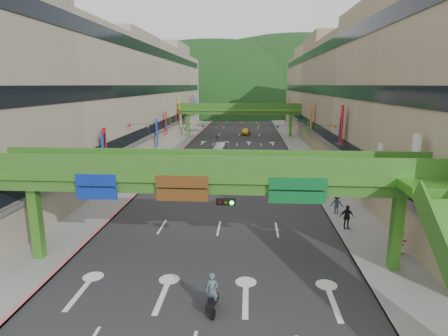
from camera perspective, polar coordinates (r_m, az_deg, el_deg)
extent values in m
plane|color=black|center=(18.96, -4.01, -22.71)|extent=(320.00, 320.00, 0.00)
cube|color=#28282B|center=(66.27, 1.88, 3.06)|extent=(18.00, 140.00, 0.02)
cube|color=gray|center=(67.54, -7.50, 3.19)|extent=(4.00, 140.00, 0.15)
cube|color=gray|center=(66.79, 11.37, 2.95)|extent=(4.00, 140.00, 0.15)
cube|color=#CC5959|center=(67.19, -5.91, 3.20)|extent=(0.20, 140.00, 0.18)
cube|color=gray|center=(66.57, 9.75, 3.00)|extent=(0.20, 140.00, 0.18)
cube|color=#9E937F|center=(68.71, -14.41, 10.97)|extent=(12.00, 95.00, 19.00)
cube|color=black|center=(67.41, -9.24, 6.66)|extent=(0.08, 90.25, 1.40)
cube|color=black|center=(67.08, -9.42, 11.76)|extent=(0.08, 90.25, 1.40)
cube|color=black|center=(67.28, -9.61, 16.88)|extent=(0.08, 90.25, 1.40)
cube|color=gray|center=(67.45, 18.59, 10.70)|extent=(12.00, 95.00, 19.00)
cube|color=black|center=(66.53, 13.20, 6.42)|extent=(0.08, 90.25, 1.40)
cube|color=black|center=(66.19, 13.46, 11.58)|extent=(0.08, 90.25, 1.40)
cube|color=black|center=(66.40, 13.73, 16.76)|extent=(0.08, 90.25, 1.40)
cube|color=#4C9E2D|center=(22.06, -2.12, -1.06)|extent=(28.00, 2.20, 0.50)
cube|color=#387223|center=(22.21, -2.11, -2.56)|extent=(28.00, 1.76, 0.70)
cube|color=#4C9E2D|center=(26.53, -26.64, -7.61)|extent=(0.60, 0.60, 4.80)
cube|color=#4C9E2D|center=(24.57, 24.74, -8.99)|extent=(0.60, 0.60, 4.80)
cube|color=#387223|center=(20.88, -2.43, 0.40)|extent=(28.00, 0.12, 1.10)
cube|color=#387223|center=(22.90, -1.86, 1.50)|extent=(28.00, 0.12, 1.10)
cube|color=navy|center=(22.81, -18.89, -2.84)|extent=(2.40, 0.12, 1.50)
cube|color=#593314|center=(21.39, -6.41, -3.23)|extent=(3.00, 0.12, 1.50)
cube|color=#0C5926|center=(21.23, 11.15, -3.52)|extent=(3.20, 0.12, 1.50)
cube|color=black|center=(21.14, 0.27, -5.18)|extent=(1.10, 0.28, 0.35)
cube|color=#4C9E2D|center=(80.52, 2.30, 8.86)|extent=(28.00, 2.20, 0.50)
cube|color=#387223|center=(80.56, 2.30, 8.43)|extent=(28.00, 1.76, 0.70)
cube|color=#4C9E2D|center=(81.86, -5.49, 6.52)|extent=(0.60, 0.60, 4.80)
cube|color=#4C9E2D|center=(81.25, 10.11, 6.33)|extent=(0.60, 0.60, 4.80)
cube|color=#387223|center=(79.44, 2.28, 9.38)|extent=(28.00, 0.12, 1.10)
cube|color=#387223|center=(81.51, 2.33, 9.46)|extent=(28.00, 0.12, 1.10)
ellipsoid|color=#1C4419|center=(176.51, -1.75, 9.00)|extent=(168.00, 140.00, 112.00)
ellipsoid|color=#1C4419|center=(196.94, 10.66, 9.16)|extent=(208.00, 176.00, 128.00)
cylinder|color=black|center=(45.63, 1.03, 6.59)|extent=(26.00, 0.03, 0.03)
cone|color=red|center=(47.93, -14.16, 6.20)|extent=(0.36, 0.36, 0.40)
cone|color=gold|center=(47.28, -11.52, 6.25)|extent=(0.36, 0.36, 0.40)
cone|color=#193FB2|center=(46.73, -8.82, 6.28)|extent=(0.36, 0.36, 0.40)
cone|color=silver|center=(46.28, -6.06, 6.30)|extent=(0.36, 0.36, 0.40)
cone|color=#198C33|center=(45.95, -3.25, 6.30)|extent=(0.36, 0.36, 0.40)
cone|color=orange|center=(45.72, -0.40, 6.29)|extent=(0.36, 0.36, 0.40)
cone|color=red|center=(45.61, 2.46, 6.27)|extent=(0.36, 0.36, 0.40)
cone|color=gold|center=(45.61, 5.34, 6.22)|extent=(0.36, 0.36, 0.40)
cone|color=#193FB2|center=(45.72, 8.20, 6.17)|extent=(0.36, 0.36, 0.40)
cone|color=silver|center=(45.95, 11.04, 6.09)|extent=(0.36, 0.36, 0.40)
cone|color=#198C33|center=(46.29, 13.85, 6.01)|extent=(0.36, 0.36, 0.40)
cone|color=orange|center=(46.73, 16.61, 5.91)|extent=(0.36, 0.36, 0.40)
cube|color=black|center=(19.42, -1.80, -19.79)|extent=(0.57, 1.34, 0.35)
cube|color=black|center=(19.29, -1.81, -19.16)|extent=(0.39, 0.59, 0.18)
cube|color=black|center=(19.63, -1.94, -17.70)|extent=(0.55, 0.15, 0.06)
cylinder|color=black|center=(20.05, -1.92, -19.68)|extent=(0.19, 0.51, 0.50)
cylinder|color=black|center=(19.13, -1.66, -21.43)|extent=(0.19, 0.51, 0.50)
imported|color=#475661|center=(19.08, -1.82, -18.12)|extent=(0.69, 0.51, 1.72)
cube|color=black|center=(40.96, -0.99, -2.14)|extent=(0.47, 1.33, 0.35)
cube|color=black|center=(40.89, -0.99, -1.80)|extent=(0.35, 0.58, 0.18)
cube|color=black|center=(41.36, -0.85, -1.28)|extent=(0.55, 0.11, 0.06)
cylinder|color=black|center=(41.56, -0.85, -2.35)|extent=(0.15, 0.51, 0.50)
cylinder|color=black|center=(40.51, -1.13, -2.74)|extent=(0.15, 0.51, 0.50)
imported|color=brown|center=(40.82, -0.99, -1.37)|extent=(0.80, 0.65, 1.53)
cube|color=#9E9EA7|center=(42.77, -5.79, -1.56)|extent=(0.49, 1.33, 0.35)
cube|color=#9E9EA7|center=(42.71, -5.80, -1.24)|extent=(0.36, 0.58, 0.18)
cube|color=#9E9EA7|center=(43.19, -5.76, -0.74)|extent=(0.55, 0.12, 0.06)
cylinder|color=black|center=(43.38, -5.74, -1.77)|extent=(0.16, 0.51, 0.50)
cylinder|color=black|center=(42.32, -5.82, -2.14)|extent=(0.16, 0.51, 0.50)
imported|color=#27303B|center=(42.64, -5.81, -0.83)|extent=(0.93, 0.47, 1.52)
cube|color=maroon|center=(68.23, -1.07, 3.80)|extent=(0.60, 1.34, 0.35)
cube|color=maroon|center=(68.19, -1.07, 4.01)|extent=(0.40, 0.60, 0.18)
cube|color=maroon|center=(68.70, -1.12, 4.28)|extent=(0.55, 0.17, 0.06)
cylinder|color=black|center=(68.82, -1.12, 3.62)|extent=(0.20, 0.51, 0.50)
cylinder|color=black|center=(67.74, -1.02, 3.48)|extent=(0.20, 0.51, 0.50)
imported|color=#44434A|center=(68.14, -1.07, 4.31)|extent=(0.88, 0.66, 1.62)
cube|color=black|center=(42.58, 11.24, -1.81)|extent=(1.33, 0.52, 0.35)
cube|color=black|center=(42.52, 11.26, -1.48)|extent=(0.58, 0.37, 0.18)
cube|color=black|center=(42.61, 11.99, -1.14)|extent=(0.13, 0.55, 0.06)
cylinder|color=black|center=(42.80, 11.94, -2.18)|extent=(0.51, 0.16, 0.50)
cylinder|color=black|center=(42.52, 10.51, -2.22)|extent=(0.51, 0.16, 0.50)
cube|color=black|center=(44.70, 10.90, -1.11)|extent=(1.33, 0.52, 0.35)
cube|color=black|center=(44.64, 10.91, -0.80)|extent=(0.58, 0.37, 0.18)
cube|color=black|center=(44.73, 11.60, -0.48)|extent=(0.13, 0.55, 0.06)
cylinder|color=black|center=(44.91, 11.56, -1.47)|extent=(0.51, 0.16, 0.50)
cylinder|color=black|center=(44.64, 10.20, -1.50)|extent=(0.51, 0.16, 0.50)
cube|color=black|center=(46.83, 10.58, -0.48)|extent=(1.33, 0.52, 0.35)
cube|color=black|center=(46.77, 10.59, -0.18)|extent=(0.58, 0.37, 0.18)
cube|color=black|center=(46.85, 11.26, 0.13)|extent=(0.13, 0.55, 0.06)
cylinder|color=black|center=(47.03, 11.22, -0.82)|extent=(0.51, 0.16, 0.50)
cylinder|color=black|center=(46.76, 9.91, -0.85)|extent=(0.51, 0.16, 0.50)
cube|color=black|center=(48.96, 10.29, 0.10)|extent=(1.33, 0.52, 0.35)
cube|color=black|center=(48.91, 10.30, 0.39)|extent=(0.58, 0.37, 0.18)
cube|color=black|center=(48.99, 10.94, 0.68)|extent=(0.13, 0.55, 0.06)
cylinder|color=black|center=(49.16, 10.90, -0.23)|extent=(0.51, 0.16, 0.50)
cylinder|color=black|center=(48.90, 9.65, -0.25)|extent=(0.51, 0.16, 0.50)
cube|color=black|center=(51.10, 10.03, 0.63)|extent=(1.33, 0.52, 0.35)
cube|color=black|center=(51.05, 10.04, 0.91)|extent=(0.58, 0.37, 0.18)
cube|color=black|center=(51.13, 10.65, 1.19)|extent=(0.13, 0.55, 0.06)
cylinder|color=black|center=(51.29, 10.61, 0.31)|extent=(0.51, 0.16, 0.50)
cylinder|color=black|center=(51.03, 9.41, 0.30)|extent=(0.51, 0.16, 0.50)
imported|color=#BABAC2|center=(62.53, -0.52, 3.19)|extent=(2.20, 4.76, 1.51)
imported|color=yellow|center=(84.21, 3.33, 5.59)|extent=(2.16, 4.57, 1.51)
imported|color=red|center=(27.30, 25.35, -10.53)|extent=(0.94, 0.84, 1.59)
imported|color=black|center=(30.36, 18.18, -7.35)|extent=(1.13, 0.56, 1.86)
imported|color=#2A3A51|center=(33.54, 16.76, -5.47)|extent=(0.86, 0.61, 1.74)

